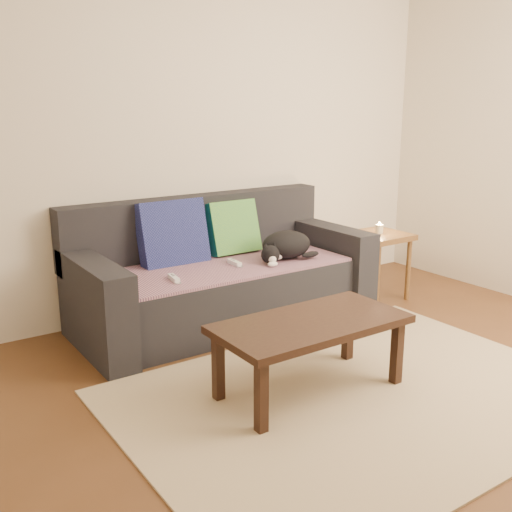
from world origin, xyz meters
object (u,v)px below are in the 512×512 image
Objects in this scene: sofa at (221,279)px; coffee_table at (311,329)px; wii_remote_b at (234,263)px; cat at (285,246)px; side_table at (378,245)px; wii_remote_a at (174,278)px.

sofa is 2.02× the size of coffee_table.
sofa is at bearing 14.56° from wii_remote_b.
coffee_table is at bearing -105.76° from cat.
cat is 0.92× the size of side_table.
cat reaches higher than wii_remote_a.
side_table is at bearing 33.05° from coffee_table.
wii_remote_b is at bearing -69.80° from wii_remote_a.
cat is at bearing -25.46° from sofa.
coffee_table is (-0.18, -1.23, 0.05)m from sofa.
sofa is 14.00× the size of wii_remote_a.
sofa is 0.52m from cat.
coffee_table is at bearing -98.51° from sofa.
wii_remote_a is at bearing 104.95° from wii_remote_b.
coffee_table is (-0.21, -1.10, -0.09)m from wii_remote_b.
side_table is (1.29, -0.27, 0.13)m from sofa.
cat reaches higher than coffee_table.
sofa reaches higher than cat.
wii_remote_a is 0.14× the size of coffee_table.
side_table is at bearing -92.69° from wii_remote_b.
sofa is 14.00× the size of wii_remote_b.
wii_remote_b is at bearing 173.91° from side_table.
sofa reaches higher than wii_remote_b.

